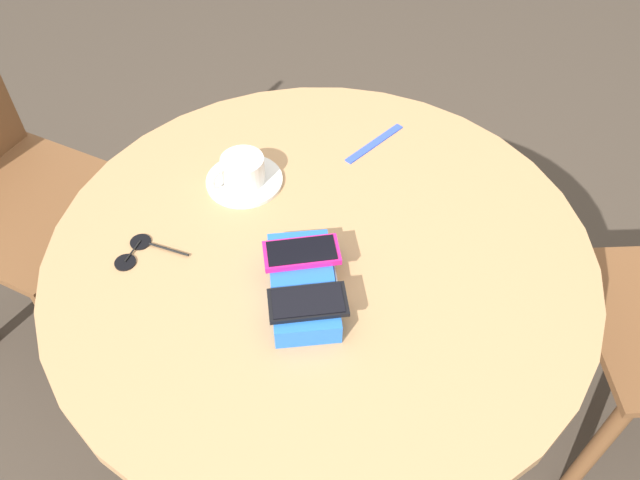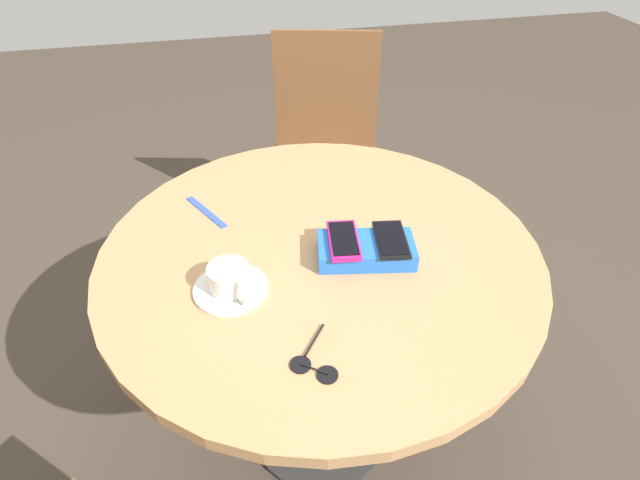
{
  "view_description": "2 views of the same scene",
  "coord_description": "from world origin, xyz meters",
  "px_view_note": "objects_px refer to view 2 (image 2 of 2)",
  "views": [
    {
      "loc": [
        -0.69,
        0.21,
        1.55
      ],
      "look_at": [
        0.0,
        0.0,
        0.73
      ],
      "focal_mm": 35.0,
      "sensor_mm": 36.0,
      "label": 1
    },
    {
      "loc": [
        0.19,
        0.83,
        1.41
      ],
      "look_at": [
        0.0,
        0.0,
        0.73
      ],
      "focal_mm": 28.0,
      "sensor_mm": 36.0,
      "label": 2
    }
  ],
  "objects_px": {
    "saucer": "(231,289)",
    "chair_far_side": "(325,156)",
    "phone_magenta": "(344,240)",
    "lanyard_strap": "(206,212)",
    "round_table": "(320,285)",
    "sunglasses": "(314,366)",
    "coffee_cup": "(230,278)",
    "phone_black": "(391,239)",
    "phone_box": "(366,250)"
  },
  "relations": [
    {
      "from": "coffee_cup",
      "to": "saucer",
      "type": "bearing_deg",
      "value": -69.14
    },
    {
      "from": "round_table",
      "to": "chair_far_side",
      "type": "relative_size",
      "value": 1.08
    },
    {
      "from": "round_table",
      "to": "phone_box",
      "type": "distance_m",
      "value": 0.17
    },
    {
      "from": "sunglasses",
      "to": "lanyard_strap",
      "type": "bearing_deg",
      "value": -72.33
    },
    {
      "from": "phone_box",
      "to": "coffee_cup",
      "type": "bearing_deg",
      "value": 7.9
    },
    {
      "from": "lanyard_strap",
      "to": "chair_far_side",
      "type": "distance_m",
      "value": 0.82
    },
    {
      "from": "round_table",
      "to": "sunglasses",
      "type": "distance_m",
      "value": 0.34
    },
    {
      "from": "round_table",
      "to": "sunglasses",
      "type": "xyz_separation_m",
      "value": [
        0.08,
        0.31,
        0.12
      ]
    },
    {
      "from": "phone_box",
      "to": "saucer",
      "type": "height_order",
      "value": "phone_box"
    },
    {
      "from": "saucer",
      "to": "coffee_cup",
      "type": "xyz_separation_m",
      "value": [
        -0.0,
        0.0,
        0.03
      ]
    },
    {
      "from": "saucer",
      "to": "chair_far_side",
      "type": "height_order",
      "value": "chair_far_side"
    },
    {
      "from": "phone_box",
      "to": "coffee_cup",
      "type": "distance_m",
      "value": 0.29
    },
    {
      "from": "chair_far_side",
      "to": "saucer",
      "type": "bearing_deg",
      "value": 66.01
    },
    {
      "from": "round_table",
      "to": "phone_box",
      "type": "height_order",
      "value": "phone_box"
    },
    {
      "from": "phone_black",
      "to": "lanyard_strap",
      "type": "height_order",
      "value": "phone_black"
    },
    {
      "from": "phone_black",
      "to": "round_table",
      "type": "bearing_deg",
      "value": -23.72
    },
    {
      "from": "phone_black",
      "to": "chair_far_side",
      "type": "distance_m",
      "value": 0.94
    },
    {
      "from": "phone_magenta",
      "to": "saucer",
      "type": "distance_m",
      "value": 0.25
    },
    {
      "from": "phone_black",
      "to": "lanyard_strap",
      "type": "distance_m",
      "value": 0.46
    },
    {
      "from": "round_table",
      "to": "phone_magenta",
      "type": "xyz_separation_m",
      "value": [
        -0.04,
        0.04,
        0.16
      ]
    },
    {
      "from": "saucer",
      "to": "phone_magenta",
      "type": "bearing_deg",
      "value": -168.72
    },
    {
      "from": "sunglasses",
      "to": "saucer",
      "type": "bearing_deg",
      "value": -60.58
    },
    {
      "from": "phone_black",
      "to": "sunglasses",
      "type": "height_order",
      "value": "phone_black"
    },
    {
      "from": "phone_box",
      "to": "saucer",
      "type": "bearing_deg",
      "value": 7.33
    },
    {
      "from": "saucer",
      "to": "chair_far_side",
      "type": "distance_m",
      "value": 1.04
    },
    {
      "from": "coffee_cup",
      "to": "phone_magenta",
      "type": "bearing_deg",
      "value": -168.04
    },
    {
      "from": "phone_magenta",
      "to": "chair_far_side",
      "type": "relative_size",
      "value": 0.15
    },
    {
      "from": "phone_magenta",
      "to": "coffee_cup",
      "type": "bearing_deg",
      "value": 11.96
    },
    {
      "from": "coffee_cup",
      "to": "chair_far_side",
      "type": "height_order",
      "value": "chair_far_side"
    },
    {
      "from": "saucer",
      "to": "coffee_cup",
      "type": "distance_m",
      "value": 0.03
    },
    {
      "from": "round_table",
      "to": "chair_far_side",
      "type": "distance_m",
      "value": 0.86
    },
    {
      "from": "phone_black",
      "to": "phone_magenta",
      "type": "distance_m",
      "value": 0.1
    },
    {
      "from": "saucer",
      "to": "sunglasses",
      "type": "bearing_deg",
      "value": 119.42
    },
    {
      "from": "saucer",
      "to": "round_table",
      "type": "bearing_deg",
      "value": -155.45
    },
    {
      "from": "phone_magenta",
      "to": "sunglasses",
      "type": "xyz_separation_m",
      "value": [
        0.12,
        0.27,
        -0.04
      ]
    },
    {
      "from": "coffee_cup",
      "to": "sunglasses",
      "type": "distance_m",
      "value": 0.25
    },
    {
      "from": "coffee_cup",
      "to": "lanyard_strap",
      "type": "distance_m",
      "value": 0.29
    },
    {
      "from": "sunglasses",
      "to": "coffee_cup",
      "type": "bearing_deg",
      "value": -60.48
    },
    {
      "from": "round_table",
      "to": "lanyard_strap",
      "type": "xyz_separation_m",
      "value": [
        0.24,
        -0.19,
        0.12
      ]
    },
    {
      "from": "lanyard_strap",
      "to": "saucer",
      "type": "bearing_deg",
      "value": 97.37
    },
    {
      "from": "phone_magenta",
      "to": "lanyard_strap",
      "type": "xyz_separation_m",
      "value": [
        0.28,
        -0.23,
        -0.05
      ]
    },
    {
      "from": "phone_magenta",
      "to": "phone_box",
      "type": "bearing_deg",
      "value": 166.63
    },
    {
      "from": "phone_box",
      "to": "sunglasses",
      "type": "relative_size",
      "value": 1.73
    },
    {
      "from": "coffee_cup",
      "to": "lanyard_strap",
      "type": "height_order",
      "value": "coffee_cup"
    },
    {
      "from": "phone_black",
      "to": "coffee_cup",
      "type": "bearing_deg",
      "value": 5.71
    },
    {
      "from": "sunglasses",
      "to": "phone_box",
      "type": "bearing_deg",
      "value": -123.46
    },
    {
      "from": "round_table",
      "to": "coffee_cup",
      "type": "relative_size",
      "value": 8.78
    },
    {
      "from": "phone_box",
      "to": "phone_magenta",
      "type": "bearing_deg",
      "value": -13.37
    },
    {
      "from": "phone_magenta",
      "to": "sunglasses",
      "type": "distance_m",
      "value": 0.3
    },
    {
      "from": "phone_magenta",
      "to": "lanyard_strap",
      "type": "relative_size",
      "value": 0.82
    }
  ]
}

